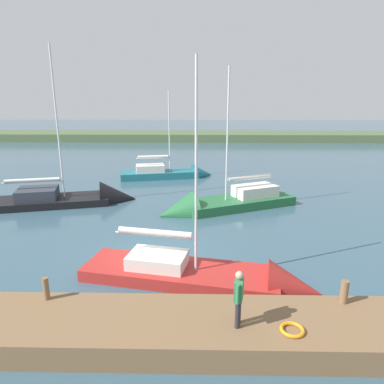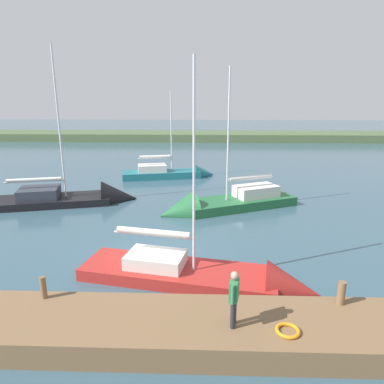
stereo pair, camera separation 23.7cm
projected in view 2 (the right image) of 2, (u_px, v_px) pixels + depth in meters
name	position (u px, v px, depth m)	size (l,w,h in m)	color
ground_plane	(152.00, 259.00, 15.03)	(200.00, 200.00, 0.00)	#385666
far_shoreline	(191.00, 140.00, 58.16)	(180.00, 8.00, 2.40)	#4C603D
dock_pier	(126.00, 328.00, 9.94)	(18.12, 2.53, 0.74)	brown
mooring_post_near	(341.00, 293.00, 10.39)	(0.23, 0.23, 0.73)	brown
mooring_post_far	(43.00, 287.00, 10.69)	(0.18, 0.18, 0.72)	brown
life_ring_buoy	(288.00, 331.00, 9.19)	(0.66, 0.66, 0.10)	orange
sailboat_far_left	(174.00, 175.00, 30.44)	(8.20, 3.54, 8.18)	#1E6B75
sailboat_behind_pier	(218.00, 207.00, 21.66)	(9.10, 5.86, 9.67)	#236638
sailboat_inner_slip	(81.00, 200.00, 23.12)	(9.76, 4.81, 11.08)	black
sailboat_outer_mooring	(215.00, 281.00, 13.05)	(9.19, 3.86, 9.17)	#B22823
person_on_dock	(234.00, 295.00, 9.23)	(0.31, 0.61, 1.63)	#28282D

